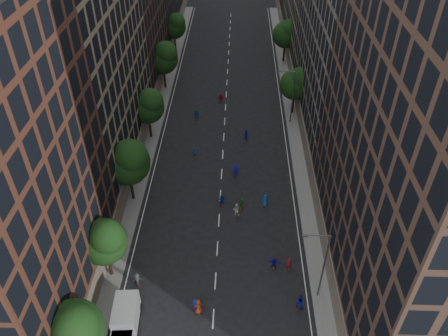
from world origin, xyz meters
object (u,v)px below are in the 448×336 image
cargo_van (125,319)px  streetlamp_near (322,263)px  streetlamp_far (292,94)px  skater_2 (299,302)px

cargo_van → streetlamp_near: bearing=9.3°
streetlamp_near → streetlamp_far: bearing=90.0°
streetlamp_near → cargo_van: 19.47m
skater_2 → streetlamp_far: bearing=-78.9°
cargo_van → skater_2: bearing=5.8°
cargo_van → streetlamp_far: bearing=59.9°
cargo_van → skater_2: 16.99m
streetlamp_near → streetlamp_far: 33.00m
streetlamp_near → streetlamp_far: same height
streetlamp_near → skater_2: streetlamp_near is taller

